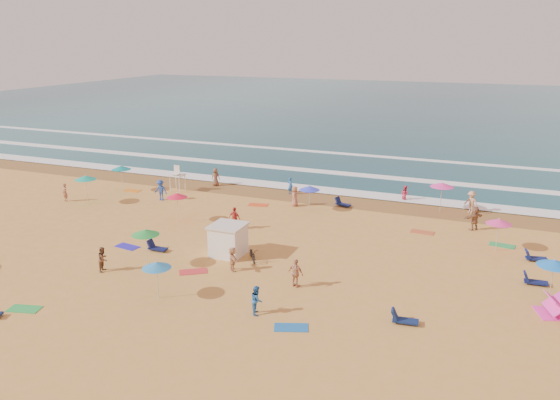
% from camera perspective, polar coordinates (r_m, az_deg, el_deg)
% --- Properties ---
extents(ground, '(220.00, 220.00, 0.00)m').
position_cam_1_polar(ground, '(39.06, -4.69, -4.28)').
color(ground, gold).
rests_on(ground, ground).
extents(ocean, '(220.00, 140.00, 0.18)m').
position_cam_1_polar(ocean, '(118.53, 14.00, 9.37)').
color(ocean, '#0C4756').
rests_on(ocean, ground).
extents(wet_sand, '(220.00, 220.00, 0.00)m').
position_cam_1_polar(wet_sand, '(49.96, 1.72, 0.45)').
color(wet_sand, olive).
rests_on(wet_sand, ground).
extents(surf_foam, '(200.00, 18.70, 0.05)m').
position_cam_1_polar(surf_foam, '(58.01, 4.76, 2.78)').
color(surf_foam, white).
rests_on(surf_foam, ground).
extents(cabana, '(2.00, 2.00, 2.00)m').
position_cam_1_polar(cabana, '(36.33, -5.43, -4.25)').
color(cabana, white).
rests_on(cabana, ground).
extents(cabana_roof, '(2.20, 2.20, 0.12)m').
position_cam_1_polar(cabana_roof, '(35.97, -5.47, -2.67)').
color(cabana_roof, silver).
rests_on(cabana_roof, cabana).
extents(bicycle, '(1.45, 1.74, 0.89)m').
position_cam_1_polar(bicycle, '(35.50, -2.89, -5.67)').
color(bicycle, black).
rests_on(bicycle, ground).
extents(lifeguard_stand, '(1.20, 1.20, 2.10)m').
position_cam_1_polar(lifeguard_stand, '(52.09, -10.66, 2.04)').
color(lifeguard_stand, white).
rests_on(lifeguard_stand, ground).
extents(beach_umbrellas, '(58.06, 28.91, 0.80)m').
position_cam_1_polar(beach_umbrellas, '(36.55, -1.88, -2.10)').
color(beach_umbrellas, orange).
rests_on(beach_umbrellas, ground).
extents(loungers, '(40.18, 26.66, 0.34)m').
position_cam_1_polar(loungers, '(33.46, 2.76, -7.62)').
color(loungers, '#101952').
rests_on(loungers, ground).
extents(towels, '(48.49, 23.12, 0.03)m').
position_cam_1_polar(towels, '(37.02, -5.57, -5.49)').
color(towels, red).
rests_on(towels, ground).
extents(beachgoers, '(41.09, 24.77, 2.12)m').
position_cam_1_polar(beachgoers, '(42.28, -0.41, -1.37)').
color(beachgoers, tan).
rests_on(beachgoers, ground).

